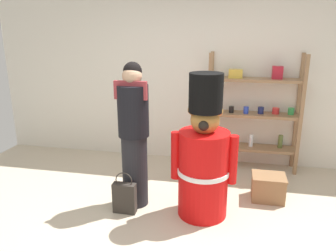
# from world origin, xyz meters

# --- Properties ---
(ground_plane) EXTENTS (6.40, 6.40, 0.00)m
(ground_plane) POSITION_xyz_m (0.00, 0.00, 0.00)
(ground_plane) COLOR beige
(back_wall) EXTENTS (6.40, 0.12, 2.60)m
(back_wall) POSITION_xyz_m (0.00, 2.20, 1.30)
(back_wall) COLOR silver
(back_wall) RESTS_ON ground_plane
(merchandise_shelf) EXTENTS (1.31, 0.35, 1.70)m
(merchandise_shelf) POSITION_xyz_m (0.88, 1.98, 0.86)
(merchandise_shelf) COLOR #93704C
(merchandise_shelf) RESTS_ON ground_plane
(teddy_bear_guard) EXTENTS (0.72, 0.57, 1.59)m
(teddy_bear_guard) POSITION_xyz_m (0.32, 0.52, 0.66)
(teddy_bear_guard) COLOR red
(teddy_bear_guard) RESTS_ON ground_plane
(person_shopper) EXTENTS (0.36, 0.35, 1.68)m
(person_shopper) POSITION_xyz_m (-0.49, 0.59, 0.87)
(person_shopper) COLOR black
(person_shopper) RESTS_ON ground_plane
(shopping_bag) EXTENTS (0.26, 0.10, 0.49)m
(shopping_bag) POSITION_xyz_m (-0.55, 0.37, 0.19)
(shopping_bag) COLOR #332D28
(shopping_bag) RESTS_ON ground_plane
(display_crate) EXTENTS (0.40, 0.32, 0.31)m
(display_crate) POSITION_xyz_m (1.07, 1.00, 0.16)
(display_crate) COLOR olive
(display_crate) RESTS_ON ground_plane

